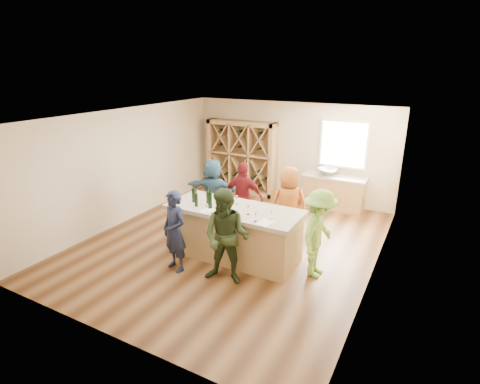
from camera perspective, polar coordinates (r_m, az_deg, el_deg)
The scene contains 36 objects.
floor at distance 8.48m, azimuth -1.25°, elevation -7.98°, with size 6.00×7.00×0.10m, color brown.
ceiling at distance 7.63m, azimuth -1.40°, elevation 11.86°, with size 6.00×7.00×0.10m, color white.
wall_back at distance 11.06m, azimuth 7.85°, elevation 6.23°, with size 6.00×0.10×2.80m, color beige.
wall_front at distance 5.38m, azimuth -20.58°, elevation -8.67°, with size 6.00×0.10×2.80m, color beige.
wall_left at distance 9.76m, azimuth -17.13°, elevation 3.89°, with size 0.10×7.00×2.80m, color beige.
wall_right at distance 7.03m, azimuth 20.87°, elevation -2.21°, with size 0.10×7.00×2.80m, color beige.
window_frame at distance 10.50m, azimuth 15.50°, elevation 7.01°, with size 1.30×0.06×1.30m, color white.
window_pane at distance 10.46m, azimuth 15.46°, elevation 6.98°, with size 1.18×0.01×1.18m, color white.
wine_rack at distance 11.48m, azimuth 0.25°, elevation 5.33°, with size 2.20×0.45×2.20m, color #A6804F.
back_counter_base at distance 10.60m, azimuth 14.02°, elevation -0.16°, with size 1.60×0.58×0.86m, color #A6804F.
back_counter_top at distance 10.46m, azimuth 14.22°, elevation 2.22°, with size 1.70×0.62×0.06m, color #AA9F8B.
sink at distance 10.48m, azimuth 13.22°, elevation 3.02°, with size 0.54×0.54×0.19m, color silver.
faucet at distance 10.63m, azimuth 13.51°, elevation 3.54°, with size 0.02×0.02×0.30m, color silver.
tasting_counter_base at distance 7.67m, azimuth -0.91°, elevation -6.45°, with size 2.60×1.00×1.00m, color #A6804F.
tasting_counter_top at distance 7.46m, azimuth -0.93°, elevation -2.70°, with size 2.72×1.12×0.08m, color #AA9F8B.
wine_bottle_a at distance 7.76m, azimuth -7.08°, elevation -0.48°, with size 0.07×0.07×0.30m, color black.
wine_bottle_b at distance 7.52m, azimuth -6.68°, elevation -1.22°, with size 0.07×0.07×0.27m, color black.
wine_bottle_c at distance 7.62m, azimuth -4.93°, elevation -0.83°, with size 0.07×0.07×0.28m, color black.
wine_bottle_d at distance 7.39m, azimuth -4.59°, elevation -1.27°, with size 0.08×0.08×0.33m, color black.
wine_bottle_e at distance 7.35m, azimuth -3.10°, elevation -1.30°, with size 0.08×0.08×0.33m, color black.
wine_glass_a at distance 7.19m, azimuth -5.03°, elevation -2.58°, with size 0.06×0.06×0.16m, color white.
wine_glass_b at distance 7.01m, azimuth -1.58°, elevation -3.04°, with size 0.06×0.06×0.17m, color white.
wine_glass_c at distance 6.77m, azimuth 2.34°, elevation -3.85°, with size 0.06×0.06×0.17m, color white.
wine_glass_d at distance 7.08m, azimuth 1.21°, elevation -2.71°, with size 0.07×0.07×0.19m, color white.
wine_glass_e at distance 6.85m, azimuth 4.66°, elevation -3.65°, with size 0.06×0.06×0.17m, color white.
tasting_menu_a at distance 7.33m, azimuth -4.94°, elevation -2.81°, with size 0.22×0.30×0.00m, color white.
tasting_menu_b at distance 7.02m, azimuth -0.99°, elevation -3.75°, with size 0.22×0.31×0.00m, color white.
tasting_menu_c at distance 6.77m, azimuth 3.85°, elevation -4.66°, with size 0.24×0.32×0.00m, color white.
person_near_left at distance 7.20m, azimuth -9.94°, elevation -5.90°, with size 0.58×0.43×1.60m, color #191E38.
person_near_right at distance 6.66m, azimuth -2.07°, elevation -6.90°, with size 0.86×0.47×1.77m, color #263319.
person_server at distance 7.03m, azimuth 11.93°, elevation -6.25°, with size 1.09×0.51×1.68m, color #8CC64C.
person_far_mid at distance 8.76m, azimuth 0.54°, elevation -0.79°, with size 0.98×0.50×1.67m, color #590F14.
person_far_right at distance 8.36m, azimuth 7.39°, elevation -1.83°, with size 0.83×0.54×1.69m, color #994C19.
person_far_left at distance 9.34m, azimuth -4.11°, elevation 0.24°, with size 1.50×0.54×1.62m, color #335972.
wine_bottle_f at distance 7.12m, azimuth -1.77°, elevation -2.12°, with size 0.07×0.07×0.30m, color black.
wine_glass_f at distance 7.60m, azimuth -0.53°, elevation -1.23°, with size 0.07×0.07×0.18m, color white.
Camera 1 is at (3.76, -6.58, 3.77)m, focal length 28.00 mm.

